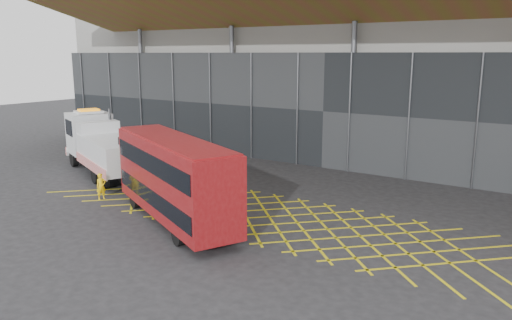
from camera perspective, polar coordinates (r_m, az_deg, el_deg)
The scene contains 6 objects.
ground_plane at distance 27.65m, azimuth -6.93°, elevation -4.68°, with size 120.00×120.00×0.00m, color #242426.
road_markings at distance 24.89m, azimuth 1.51°, elevation -6.49°, with size 26.36×7.16×0.01m.
construction_building at distance 41.35m, azimuth 12.30°, elevation 13.26°, with size 55.00×23.97×18.00m.
recovery_truck at distance 34.66m, azimuth -17.09°, elevation 1.56°, with size 11.59×6.62×4.16m.
bus_towed at distance 23.86m, azimuth -9.39°, elevation -1.83°, with size 10.00×6.38×4.07m.
worker at distance 28.90m, azimuth -17.28°, elevation -2.89°, with size 0.54×0.35×1.47m, color yellow.
Camera 1 is at (17.48, -19.90, 7.93)m, focal length 35.00 mm.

